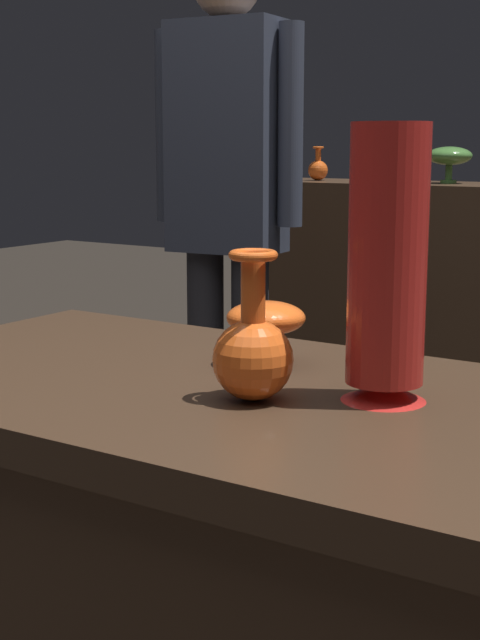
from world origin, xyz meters
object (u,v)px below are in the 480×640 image
at_px(visitor_near_left, 227,196).
at_px(vase_centerpiece, 253,351).
at_px(vase_tall_behind, 387,267).
at_px(shelf_vase_far_left, 318,169).
at_px(shelf_vase_left, 449,157).
at_px(vase_left_accent, 266,319).

bearing_deg(visitor_near_left, vase_centerpiece, 119.59).
xyz_separation_m(vase_tall_behind, shelf_vase_far_left, (-1.26, 2.14, 0.06)).
height_order(vase_centerpiece, visitor_near_left, visitor_near_left).
bearing_deg(shelf_vase_far_left, shelf_vase_left, 3.65).
distance_m(vase_centerpiece, shelf_vase_left, 2.35).
xyz_separation_m(shelf_vase_left, shelf_vase_far_left, (-0.52, -0.03, -0.05)).
distance_m(shelf_vase_far_left, visitor_near_left, 1.01).
bearing_deg(vase_tall_behind, vase_centerpiece, -148.20).
height_order(vase_centerpiece, vase_left_accent, vase_centerpiece).
bearing_deg(vase_left_accent, shelf_vase_far_left, 116.54).
xyz_separation_m(vase_centerpiece, shelf_vase_left, (-0.59, 2.26, 0.22)).
bearing_deg(vase_centerpiece, vase_left_accent, 116.67).
height_order(vase_left_accent, shelf_vase_far_left, shelf_vase_far_left).
relative_size(vase_centerpiece, vase_tall_behind, 0.55).
bearing_deg(shelf_vase_left, shelf_vase_far_left, -176.35).
bearing_deg(vase_tall_behind, shelf_vase_left, 108.83).
distance_m(vase_centerpiece, visitor_near_left, 1.52).
height_order(shelf_vase_left, visitor_near_left, visitor_near_left).
xyz_separation_m(vase_centerpiece, visitor_near_left, (-0.88, 1.24, 0.12)).
relative_size(vase_tall_behind, shelf_vase_far_left, 2.76).
height_order(vase_tall_behind, shelf_vase_far_left, vase_tall_behind).
bearing_deg(vase_left_accent, visitor_near_left, 126.51).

